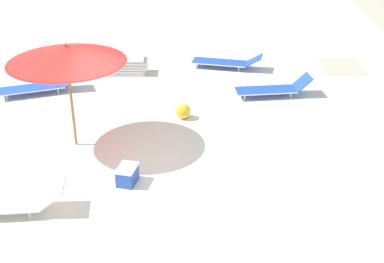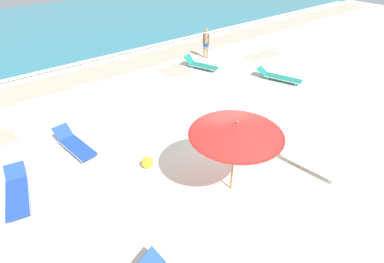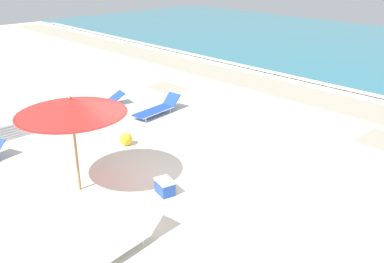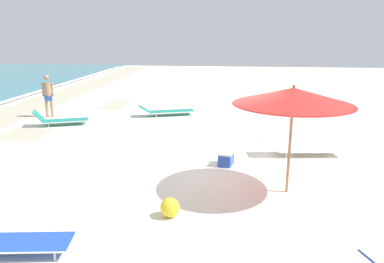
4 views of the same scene
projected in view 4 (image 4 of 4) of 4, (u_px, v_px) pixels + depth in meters
The scene contains 9 objects.
ground_plane at pixel (220, 177), 9.49m from camera, with size 60.00×60.00×0.16m.
beach_umbrella at pixel (293, 96), 7.84m from camera, with size 2.56×2.56×2.42m.
sun_lounger_under_umbrella at pixel (167, 111), 15.96m from camera, with size 1.34×2.41×0.48m.
sun_lounger_near_water_left at pixel (60, 119), 14.32m from camera, with size 1.26×2.05×0.61m.
sun_lounger_mid_beach_solo at pixel (5, 240), 6.05m from camera, with size 0.88×2.12×0.56m.
sun_lounger_mid_beach_pair_a at pixel (301, 148), 10.83m from camera, with size 0.87×2.35×0.53m.
beachgoer_wading_adult at pixel (48, 93), 15.48m from camera, with size 0.27×0.43×1.76m.
beach_ball at pixel (170, 207), 7.23m from camera, with size 0.38×0.38×0.38m.
cooler_box at pixel (226, 158), 10.04m from camera, with size 0.56×0.45×0.37m.
Camera 4 is at (-8.90, -0.26, 3.49)m, focal length 35.00 mm.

